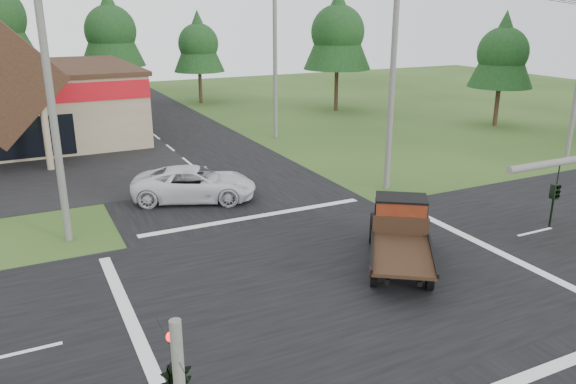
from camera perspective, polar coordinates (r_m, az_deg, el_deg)
ground at (r=20.13m, az=4.66°, el=-8.88°), size 120.00×120.00×0.00m
road_ns at (r=20.12m, az=4.66°, el=-8.86°), size 12.00×120.00×0.02m
road_ew at (r=20.12m, az=4.66°, el=-8.85°), size 120.00×12.00×0.02m
traffic_signal_corner at (r=9.93m, az=-11.37°, el=-16.54°), size 0.53×2.48×4.40m
utility_pole_nw at (r=23.65m, az=-22.83°, el=7.64°), size 2.00×0.30×10.50m
utility_pole_ne at (r=29.24m, az=10.57°, el=11.47°), size 2.00×0.30×11.50m
utility_pole_n at (r=41.29m, az=-1.33°, el=13.41°), size 2.00×0.30×11.20m
tree_row_d at (r=58.10m, az=-17.62°, el=15.58°), size 6.16×6.16×11.11m
tree_row_e at (r=58.06m, az=-9.11°, el=14.84°), size 5.04×5.04×9.09m
tree_side_ne at (r=52.96m, az=5.08°, el=16.15°), size 6.16×6.16×11.11m
tree_side_e_near at (r=48.68m, az=21.01°, el=13.31°), size 5.04×5.04×9.09m
antique_flatbed_truck at (r=20.96m, az=11.40°, el=-4.47°), size 5.05×5.94×2.39m
white_pickup at (r=28.28m, az=-9.47°, el=0.84°), size 6.66×4.93×1.68m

